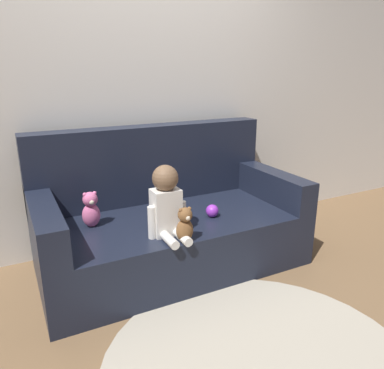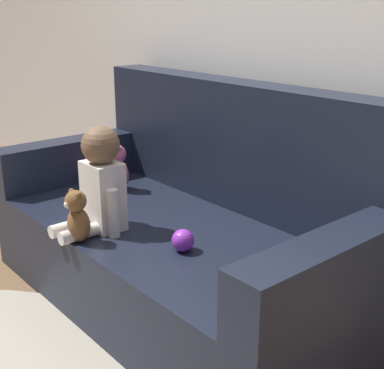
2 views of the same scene
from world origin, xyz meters
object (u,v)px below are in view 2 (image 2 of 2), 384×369
Objects in this scene: teddy_bear_brown at (78,216)px; plush_toy_side at (118,168)px; person_baby at (100,183)px; couch at (190,233)px; toy_ball at (183,240)px.

teddy_bear_brown is 0.91× the size of plush_toy_side.
plush_toy_side is (-0.45, 0.49, 0.01)m from teddy_bear_brown.
person_baby is at bearing 110.98° from teddy_bear_brown.
couch is 4.13× the size of person_baby.
person_baby reaches higher than teddy_bear_brown.
plush_toy_side is at bearing 132.96° from teddy_bear_brown.
teddy_bear_brown is 0.44m from toy_ball.
toy_ball is at bearing 17.32° from person_baby.
toy_ball is at bearing -44.76° from couch.
toy_ball is (0.40, 0.13, -0.16)m from person_baby.
toy_ball is (0.35, 0.27, -0.07)m from teddy_bear_brown.
couch is 8.36× the size of teddy_bear_brown.
couch is at bearing 2.36° from plush_toy_side.
teddy_bear_brown is 2.47× the size of toy_ball.
person_baby is at bearing -162.68° from toy_ball.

